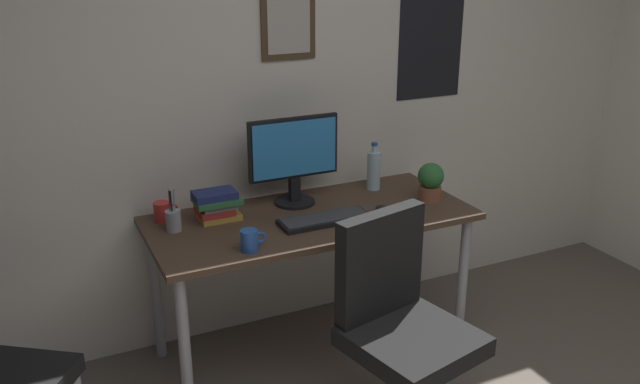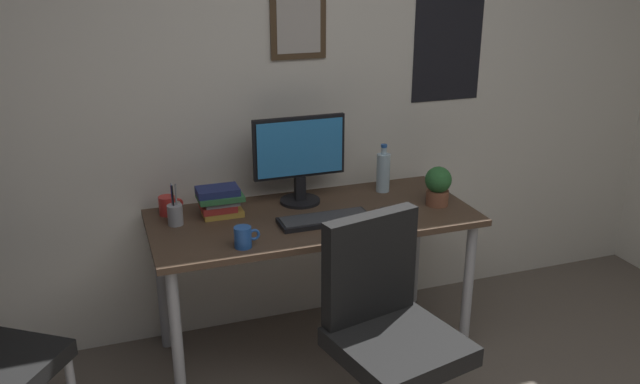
# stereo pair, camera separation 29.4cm
# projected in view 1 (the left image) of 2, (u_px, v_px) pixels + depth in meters

# --- Properties ---
(wall_back) EXTENTS (4.40, 0.10, 2.60)m
(wall_back) POSITION_uv_depth(u_px,v_px,m) (304.00, 80.00, 3.35)
(wall_back) COLOR silver
(wall_back) RESTS_ON ground_plane
(desk) EXTENTS (1.53, 0.68, 0.74)m
(desk) POSITION_uv_depth(u_px,v_px,m) (311.00, 231.00, 3.15)
(desk) COLOR #4C3828
(desk) RESTS_ON ground_plane
(office_chair) EXTENTS (0.58, 0.58, 0.95)m
(office_chair) POSITION_uv_depth(u_px,v_px,m) (399.00, 318.00, 2.65)
(office_chair) COLOR black
(office_chair) RESTS_ON ground_plane
(monitor) EXTENTS (0.46, 0.20, 0.43)m
(monitor) POSITION_uv_depth(u_px,v_px,m) (294.00, 157.00, 3.19)
(monitor) COLOR black
(monitor) RESTS_ON desk
(keyboard) EXTENTS (0.43, 0.15, 0.03)m
(keyboard) POSITION_uv_depth(u_px,v_px,m) (325.00, 219.00, 3.04)
(keyboard) COLOR black
(keyboard) RESTS_ON desk
(computer_mouse) EXTENTS (0.06, 0.11, 0.04)m
(computer_mouse) POSITION_uv_depth(u_px,v_px,m) (384.00, 210.00, 3.14)
(computer_mouse) COLOR black
(computer_mouse) RESTS_ON desk
(water_bottle) EXTENTS (0.07, 0.07, 0.25)m
(water_bottle) POSITION_uv_depth(u_px,v_px,m) (374.00, 170.00, 3.43)
(water_bottle) COLOR silver
(water_bottle) RESTS_ON desk
(coffee_mug_near) EXTENTS (0.12, 0.08, 0.09)m
(coffee_mug_near) POSITION_uv_depth(u_px,v_px,m) (163.00, 211.00, 3.04)
(coffee_mug_near) COLOR red
(coffee_mug_near) RESTS_ON desk
(coffee_mug_far) EXTENTS (0.11, 0.07, 0.09)m
(coffee_mug_far) POSITION_uv_depth(u_px,v_px,m) (250.00, 240.00, 2.74)
(coffee_mug_far) COLOR #2659B2
(coffee_mug_far) RESTS_ON desk
(potted_plant) EXTENTS (0.13, 0.13, 0.20)m
(potted_plant) POSITION_uv_depth(u_px,v_px,m) (430.00, 181.00, 3.27)
(potted_plant) COLOR brown
(potted_plant) RESTS_ON desk
(pen_cup) EXTENTS (0.07, 0.07, 0.20)m
(pen_cup) POSITION_uv_depth(u_px,v_px,m) (173.00, 219.00, 2.93)
(pen_cup) COLOR #9EA0A5
(pen_cup) RESTS_ON desk
(book_stack_left) EXTENTS (0.21, 0.17, 0.14)m
(book_stack_left) POSITION_uv_depth(u_px,v_px,m) (217.00, 205.00, 3.05)
(book_stack_left) COLOR gold
(book_stack_left) RESTS_ON desk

